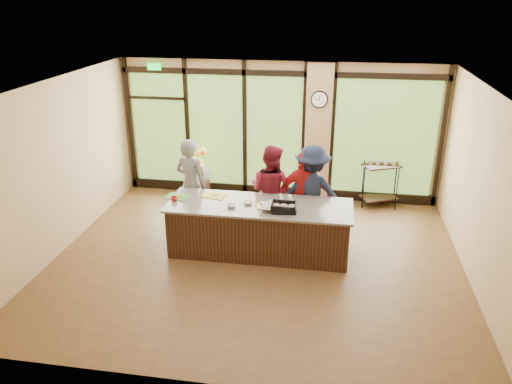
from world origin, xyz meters
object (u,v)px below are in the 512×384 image
(cook_right, at_px, (312,192))
(flower_stand, at_px, (199,185))
(island_base, at_px, (259,229))
(bar_cart, at_px, (380,179))
(cook_left, at_px, (191,184))
(roasting_pan, at_px, (284,209))

(cook_right, height_order, flower_stand, cook_right)
(cook_right, xyz_separation_m, flower_stand, (-2.53, 1.33, -0.54))
(island_base, height_order, bar_cart, bar_cart)
(cook_left, bearing_deg, roasting_pan, 171.10)
(roasting_pan, height_order, flower_stand, roasting_pan)
(island_base, bearing_deg, cook_right, 42.45)
(cook_right, bearing_deg, cook_left, -0.05)
(island_base, distance_m, bar_cart, 3.31)
(cook_left, bearing_deg, cook_right, -161.37)
(cook_right, relative_size, flower_stand, 2.50)
(island_base, relative_size, flower_stand, 4.33)
(island_base, relative_size, cook_right, 1.73)
(island_base, xyz_separation_m, bar_cart, (2.23, 2.45, 0.18))
(flower_stand, height_order, bar_cart, bar_cart)
(flower_stand, relative_size, bar_cart, 0.70)
(roasting_pan, xyz_separation_m, flower_stand, (-2.12, 2.32, -0.60))
(flower_stand, xyz_separation_m, bar_cart, (3.90, 0.34, 0.26))
(island_base, relative_size, bar_cart, 3.01)
(island_base, height_order, cook_left, cook_left)
(roasting_pan, bearing_deg, bar_cart, 47.95)
(island_base, distance_m, flower_stand, 2.70)
(island_base, distance_m, cook_right, 1.24)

